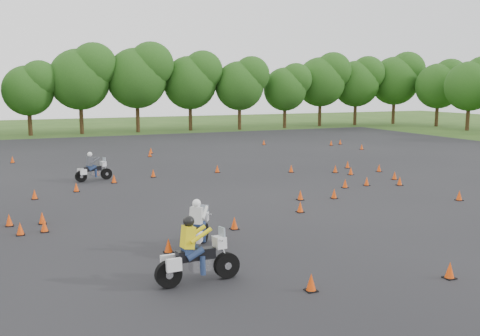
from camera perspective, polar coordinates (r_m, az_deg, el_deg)
The scene contains 7 objects.
ground at distance 23.56m, azimuth 3.81°, elevation -4.26°, with size 140.00×140.00×0.00m, color #2D5119.
asphalt_pad at distance 28.93m, azimuth -1.55°, elevation -1.78°, with size 62.00×62.00×0.00m, color black.
treeline at distance 56.66m, azimuth -11.63°, elevation 8.00°, with size 87.19×32.51×10.65m.
traffic_cones at distance 28.15m, azimuth -0.43°, elevation -1.61°, with size 33.33×33.19×0.45m.
rider_grey at distance 31.11m, azimuth -15.36°, elevation 0.18°, with size 2.12×0.65×1.64m, color #3F4147, non-canonical shape.
rider_yellow at distance 14.59m, azimuth -4.46°, elevation -8.72°, with size 2.41×0.74×1.86m, color yellow, non-canonical shape.
rider_white at distance 17.56m, azimuth -4.55°, elevation -5.94°, with size 2.21×0.68×1.71m, color silver, non-canonical shape.
Camera 1 is at (-10.37, -20.48, 5.32)m, focal length 40.00 mm.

